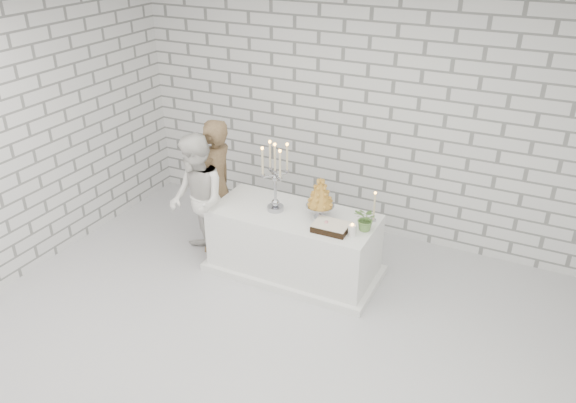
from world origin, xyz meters
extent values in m
cube|color=silver|center=(0.00, 0.00, 0.00)|extent=(6.00, 5.00, 0.01)
cube|color=white|center=(0.00, 0.00, 3.00)|extent=(6.00, 5.00, 0.01)
cube|color=white|center=(0.00, 2.50, 1.50)|extent=(6.00, 0.01, 3.00)
cube|color=white|center=(-3.00, 0.00, 1.50)|extent=(0.01, 5.00, 3.00)
cube|color=white|center=(-0.30, 1.20, 0.38)|extent=(1.80, 0.80, 0.75)
imported|color=brown|center=(-1.35, 1.26, 0.82)|extent=(0.44, 0.62, 1.63)
imported|color=white|center=(-1.38, 0.94, 0.77)|extent=(0.94, 0.94, 1.54)
cube|color=black|center=(0.20, 1.03, 0.79)|extent=(0.36, 0.26, 0.08)
cylinder|color=white|center=(0.42, 1.04, 0.81)|extent=(0.09, 0.09, 0.12)
cylinder|color=beige|center=(0.52, 1.42, 0.91)|extent=(0.07, 0.07, 0.32)
imported|color=#537F47|center=(0.51, 1.20, 0.88)|extent=(0.30, 0.28, 0.26)
camera|label=1|loc=(2.02, -3.64, 3.67)|focal=35.31mm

